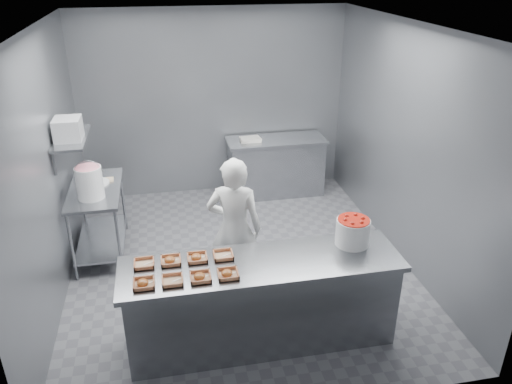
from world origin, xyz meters
TOP-DOWN VIEW (x-y plane):
  - floor at (0.00, 0.00)m, footprint 4.50×4.50m
  - ceiling at (0.00, 0.00)m, footprint 4.50×4.50m
  - wall_back at (0.00, 2.25)m, footprint 4.00×0.04m
  - wall_left at (-2.00, 0.00)m, footprint 0.04×4.50m
  - wall_right at (2.00, 0.00)m, footprint 0.04×4.50m
  - service_counter at (0.00, -1.35)m, footprint 2.60×0.70m
  - prep_table at (-1.65, 0.60)m, footprint 0.60×1.20m
  - back_counter at (0.90, 1.90)m, footprint 1.50×0.60m
  - wall_shelf at (-1.82, 0.60)m, footprint 0.35×0.90m
  - tray_0 at (-1.06, -1.51)m, footprint 0.19×0.18m
  - tray_1 at (-0.82, -1.51)m, footprint 0.19×0.18m
  - tray_2 at (-0.58, -1.51)m, footprint 0.19×0.18m
  - tray_3 at (-0.34, -1.51)m, footprint 0.19×0.18m
  - tray_4 at (-1.06, -1.19)m, footprint 0.19×0.18m
  - tray_5 at (-0.82, -1.19)m, footprint 0.19×0.18m
  - tray_6 at (-0.58, -1.19)m, footprint 0.19×0.18m
  - tray_7 at (-0.34, -1.19)m, footprint 0.19×0.18m
  - worker at (-0.13, -0.53)m, footprint 0.68×0.54m
  - strawberry_tub at (0.92, -1.21)m, footprint 0.32×0.32m
  - glaze_bucket at (-1.66, 0.34)m, footprint 0.32×0.30m
  - bucket_lid at (-1.64, 0.74)m, footprint 0.39×0.39m
  - rag at (-1.51, 0.81)m, footprint 0.15×0.13m
  - appliance at (-1.82, 0.50)m, footprint 0.29×0.33m
  - paper_stack at (0.50, 1.90)m, footprint 0.30×0.22m

SIDE VIEW (x-z plane):
  - floor at x=0.00m, z-range 0.00..0.00m
  - back_counter at x=0.90m, z-range 0.00..0.90m
  - service_counter at x=0.00m, z-range 0.00..0.90m
  - prep_table at x=-1.65m, z-range 0.14..1.04m
  - worker at x=-0.13m, z-range 0.00..1.61m
  - rag at x=-1.51m, z-range 0.90..0.92m
  - bucket_lid at x=-1.64m, z-range 0.90..0.92m
  - tray_1 at x=-0.82m, z-range 0.90..0.94m
  - tray_4 at x=-1.06m, z-range 0.90..0.94m
  - tray_7 at x=-0.34m, z-range 0.90..0.94m
  - tray_0 at x=-1.06m, z-range 0.89..0.95m
  - tray_2 at x=-0.58m, z-range 0.89..0.95m
  - tray_3 at x=-0.34m, z-range 0.89..0.95m
  - tray_5 at x=-0.82m, z-range 0.89..0.95m
  - tray_6 at x=-0.58m, z-range 0.89..0.95m
  - paper_stack at x=0.50m, z-range 0.90..0.95m
  - strawberry_tub at x=0.92m, z-range 0.91..1.18m
  - glaze_bucket at x=-1.66m, z-range 0.87..1.33m
  - wall_back at x=0.00m, z-range 0.00..2.80m
  - wall_left at x=-2.00m, z-range 0.00..2.80m
  - wall_right at x=2.00m, z-range 0.00..2.80m
  - wall_shelf at x=-1.82m, z-range 1.54..1.56m
  - appliance at x=-1.82m, z-range 1.56..1.81m
  - ceiling at x=0.00m, z-range 2.80..2.80m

